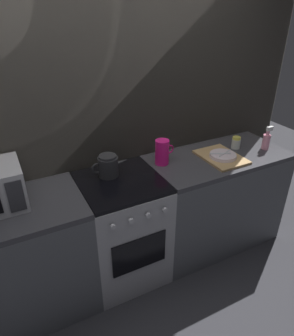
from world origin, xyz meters
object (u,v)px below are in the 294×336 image
Objects in this scene: stove_unit at (123,229)px; spray_bottle at (266,140)px; dish_pile at (222,156)px; pitcher at (162,152)px; spice_jar at (236,143)px; kettle at (108,166)px.

stove_unit is 4.43× the size of spray_bottle.
dish_pile is 1.97× the size of spray_bottle.
spice_jar is at bearing -3.61° from pitcher.
kettle is 0.45m from pitcher.
spice_jar is 0.26m from spray_bottle.
stove_unit is at bearing 176.68° from spray_bottle.
kettle is 0.94m from dish_pile.
kettle is at bearing 172.28° from spray_bottle.
spray_bottle reaches higher than kettle.
kettle reaches higher than spice_jar.
spice_jar is (1.12, 0.05, 0.50)m from stove_unit.
dish_pile is at bearing 177.08° from spray_bottle.
pitcher reaches higher than stove_unit.
pitcher is 0.50× the size of dish_pile.
stove_unit is at bearing 176.47° from dish_pile.
spray_bottle is at bearing -3.32° from stove_unit.
spray_bottle reaches higher than pitcher.
spray_bottle is (1.34, -0.08, 0.53)m from stove_unit.
stove_unit is 1.23m from spice_jar.
stove_unit is 1.00m from dish_pile.
kettle is at bearing 178.37° from pitcher.
kettle is 1.40m from spray_bottle.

